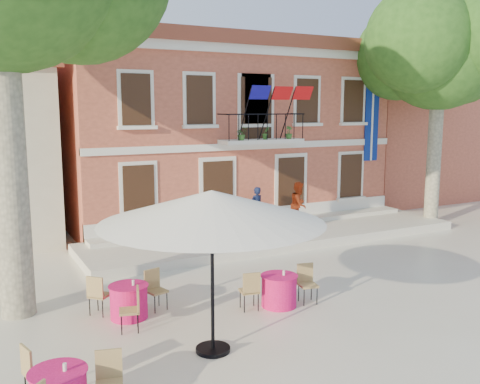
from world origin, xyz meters
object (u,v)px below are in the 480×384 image
at_px(pedestrian_navy, 256,207).
at_px(pedestrian_orange, 299,204).
at_px(plane_tree_east, 440,50).
at_px(cafe_table_0, 129,300).
at_px(patio_umbrella, 212,207).
at_px(cafe_table_1, 279,289).

xyz_separation_m(pedestrian_navy, pedestrian_orange, (1.54, -0.53, 0.08)).
bearing_deg(plane_tree_east, cafe_table_0, -163.93).
height_order(patio_umbrella, cafe_table_0, patio_umbrella).
distance_m(plane_tree_east, pedestrian_orange, 8.26).
bearing_deg(plane_tree_east, patio_umbrella, -153.47).
xyz_separation_m(pedestrian_navy, cafe_table_0, (-6.46, -5.56, -0.64)).
bearing_deg(cafe_table_1, plane_tree_east, 25.41).
height_order(plane_tree_east, cafe_table_0, plane_tree_east).
relative_size(plane_tree_east, patio_umbrella, 2.19).
bearing_deg(cafe_table_1, pedestrian_navy, 64.86).
xyz_separation_m(patio_umbrella, cafe_table_0, (-0.97, 2.42, -2.45)).
bearing_deg(pedestrian_navy, pedestrian_orange, 148.61).
bearing_deg(patio_umbrella, cafe_table_1, 31.07).
xyz_separation_m(cafe_table_0, cafe_table_1, (3.40, -0.96, -0.01)).
xyz_separation_m(plane_tree_east, cafe_table_1, (-10.37, -4.93, -6.54)).
height_order(patio_umbrella, cafe_table_1, patio_umbrella).
distance_m(patio_umbrella, pedestrian_orange, 10.39).
distance_m(patio_umbrella, pedestrian_navy, 9.86).
bearing_deg(cafe_table_0, patio_umbrella, -68.16).
bearing_deg(cafe_table_1, cafe_table_0, 164.20).
height_order(pedestrian_orange, cafe_table_1, pedestrian_orange).
relative_size(plane_tree_east, cafe_table_1, 4.80).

